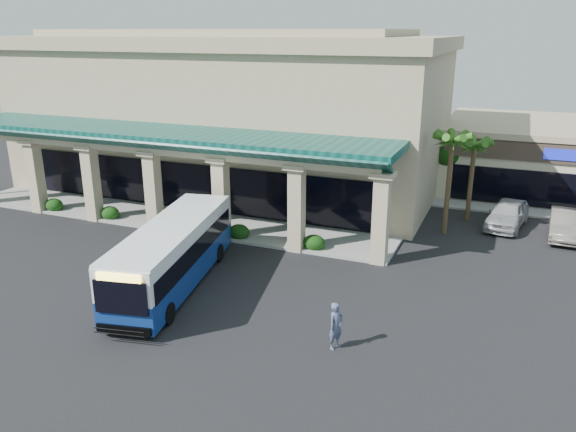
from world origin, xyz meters
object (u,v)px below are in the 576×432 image
at_px(transit_bus, 173,255).
at_px(car_silver, 507,214).
at_px(pedestrian, 336,326).
at_px(car_white, 565,224).

xyz_separation_m(transit_bus, car_silver, (13.92, 14.54, -0.67)).
distance_m(pedestrian, car_white, 18.36).
relative_size(pedestrian, car_silver, 0.38).
relative_size(transit_bus, car_silver, 2.23).
bearing_deg(car_white, pedestrian, -115.21).
bearing_deg(pedestrian, car_white, -3.69).
distance_m(transit_bus, car_silver, 20.14).
bearing_deg(transit_bus, pedestrian, -26.83).
relative_size(car_silver, car_white, 1.03).
xyz_separation_m(pedestrian, car_silver, (5.36, 16.92, -0.10)).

